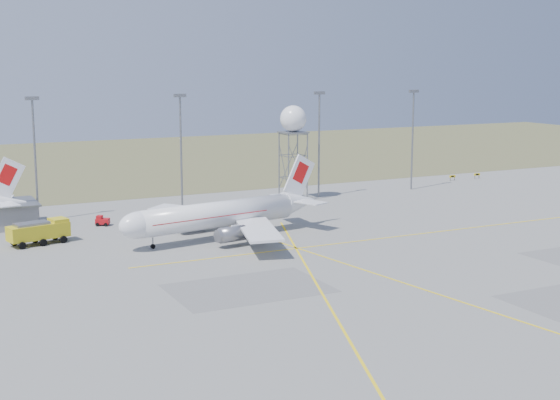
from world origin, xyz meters
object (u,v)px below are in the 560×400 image
airliner_main (220,215)px  baggage_tug (102,222)px  fire_truck (40,233)px  radar_tower (293,147)px

airliner_main → baggage_tug: airliner_main is taller
airliner_main → fire_truck: (-24.64, 8.11, -1.91)m
airliner_main → fire_truck: airliner_main is taller
airliner_main → baggage_tug: (-13.44, 17.17, -2.94)m
radar_tower → airliner_main: bearing=-135.3°
radar_tower → fire_truck: radar_tower is taller
airliner_main → baggage_tug: bearing=-61.9°
baggage_tug → radar_tower: bearing=40.8°
radar_tower → fire_truck: (-49.78, -16.75, -8.44)m
fire_truck → baggage_tug: bearing=25.7°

